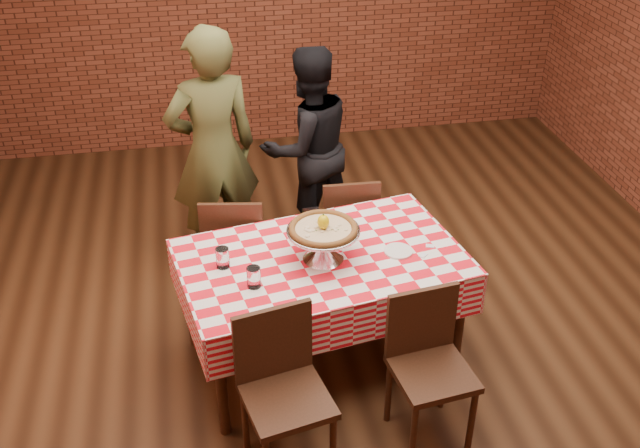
# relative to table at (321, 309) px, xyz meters

# --- Properties ---
(ground) EXTENTS (6.00, 6.00, 0.00)m
(ground) POSITION_rel_table_xyz_m (0.17, 0.23, -0.38)
(ground) COLOR black
(ground) RESTS_ON ground
(table) EXTENTS (1.74, 1.21, 0.75)m
(table) POSITION_rel_table_xyz_m (0.00, 0.00, 0.00)
(table) COLOR #3D2012
(table) RESTS_ON ground
(tablecloth) EXTENTS (1.78, 1.26, 0.27)m
(tablecloth) POSITION_rel_table_xyz_m (-0.00, 0.00, 0.25)
(tablecloth) COLOR red
(tablecloth) RESTS_ON table
(pizza_stand) EXTENTS (0.51, 0.51, 0.19)m
(pizza_stand) POSITION_rel_table_xyz_m (0.01, -0.02, 0.48)
(pizza_stand) COLOR silver
(pizza_stand) RESTS_ON tablecloth
(pizza) EXTENTS (0.47, 0.47, 0.03)m
(pizza) POSITION_rel_table_xyz_m (0.01, -0.02, 0.58)
(pizza) COLOR #CDBA90
(pizza) RESTS_ON pizza_stand
(lemon) EXTENTS (0.08, 0.08, 0.09)m
(lemon) POSITION_rel_table_xyz_m (0.01, -0.02, 0.63)
(lemon) COLOR yellow
(lemon) RESTS_ON pizza
(water_glass_left) EXTENTS (0.09, 0.09, 0.12)m
(water_glass_left) POSITION_rel_table_xyz_m (-0.41, -0.22, 0.44)
(water_glass_left) COLOR white
(water_glass_left) RESTS_ON tablecloth
(water_glass_right) EXTENTS (0.09, 0.09, 0.12)m
(water_glass_right) POSITION_rel_table_xyz_m (-0.56, 0.00, 0.44)
(water_glass_right) COLOR white
(water_glass_right) RESTS_ON tablecloth
(side_plate) EXTENTS (0.19, 0.19, 0.01)m
(side_plate) POSITION_rel_table_xyz_m (0.45, -0.04, 0.39)
(side_plate) COLOR white
(side_plate) RESTS_ON tablecloth
(sweetener_packet_a) EXTENTS (0.06, 0.06, 0.00)m
(sweetener_packet_a) POSITION_rel_table_xyz_m (0.58, -0.10, 0.39)
(sweetener_packet_a) COLOR white
(sweetener_packet_a) RESTS_ON tablecloth
(sweetener_packet_b) EXTENTS (0.06, 0.05, 0.00)m
(sweetener_packet_b) POSITION_rel_table_xyz_m (0.65, -0.02, 0.39)
(sweetener_packet_b) COLOR white
(sweetener_packet_b) RESTS_ON tablecloth
(condiment_caddy) EXTENTS (0.11, 0.09, 0.14)m
(condiment_caddy) POSITION_rel_table_xyz_m (-0.00, 0.29, 0.45)
(condiment_caddy) COLOR silver
(condiment_caddy) RESTS_ON tablecloth
(chair_near_left) EXTENTS (0.49, 0.49, 0.90)m
(chair_near_left) POSITION_rel_table_xyz_m (-0.32, -0.79, 0.07)
(chair_near_left) COLOR #3D2012
(chair_near_left) RESTS_ON ground
(chair_near_right) EXTENTS (0.44, 0.44, 0.87)m
(chair_near_right) POSITION_rel_table_xyz_m (0.45, -0.74, 0.06)
(chair_near_right) COLOR #3D2012
(chair_near_right) RESTS_ON ground
(chair_far_left) EXTENTS (0.46, 0.46, 0.87)m
(chair_far_left) POSITION_rel_table_xyz_m (-0.45, 0.67, 0.06)
(chair_far_left) COLOR #3D2012
(chair_far_left) RESTS_ON ground
(chair_far_right) EXTENTS (0.40, 0.40, 0.86)m
(chair_far_right) POSITION_rel_table_xyz_m (0.33, 0.80, 0.05)
(chair_far_right) COLOR #3D2012
(chair_far_right) RESTS_ON ground
(diner_olive) EXTENTS (0.73, 0.57, 1.78)m
(diner_olive) POSITION_rel_table_xyz_m (-0.54, 1.22, 0.51)
(diner_olive) COLOR #484B26
(diner_olive) RESTS_ON ground
(diner_black) EXTENTS (0.89, 0.78, 1.53)m
(diner_black) POSITION_rel_table_xyz_m (0.17, 1.42, 0.39)
(diner_black) COLOR black
(diner_black) RESTS_ON ground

